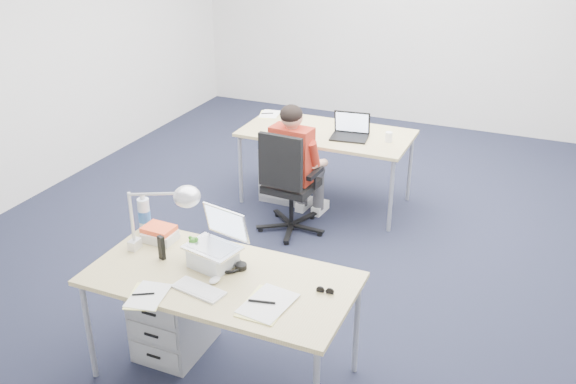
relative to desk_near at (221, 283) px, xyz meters
The scene contains 24 objects.
floor 1.96m from the desk_near, 91.33° to the left, with size 7.00×7.00×0.00m, color black.
room 2.10m from the desk_near, 91.33° to the left, with size 6.02×7.02×2.80m.
desk_near is the anchor object (origin of this frame).
desk_far 2.63m from the desk_near, 96.49° to the left, with size 1.60×0.80×0.73m.
office_chair 1.99m from the desk_near, 101.12° to the left, with size 0.65×0.65×0.98m.
seated_person 2.12m from the desk_near, 99.94° to the left, with size 0.38×0.66×1.17m.
drawer_pedestal_near 0.60m from the desk_near, 167.00° to the left, with size 0.40×0.50×0.55m, color #96989B.
drawer_pedestal_far 2.73m from the desk_near, 105.08° to the left, with size 0.40×0.50×0.55m, color #96989B.
silver_laptop 0.26m from the desk_near, 137.57° to the left, with size 0.32×0.25×0.34m, color silver, non-canonical shape.
wireless_keyboard 0.19m from the desk_near, 103.46° to the right, with size 0.32×0.13×0.02m, color white.
computer_mouse 0.09m from the desk_near, 91.97° to the right, with size 0.05×0.08×0.03m, color white.
headphones 0.13m from the desk_near, 92.82° to the left, with size 0.23×0.18×0.04m, color black, non-canonical shape.
can_koozie 0.11m from the desk_near, 129.40° to the left, with size 0.06×0.06×0.10m, color #161C45.
water_bottle 0.83m from the desk_near, 157.15° to the left, with size 0.08×0.08×0.26m, color silver.
bear_figurine 0.29m from the desk_near, 155.87° to the left, with size 0.09×0.07×0.16m, color #2A8022, non-canonical shape.
book_stack 0.63m from the desk_near, 158.41° to the left, with size 0.21×0.16×0.10m, color silver.
cordless_phone 0.45m from the desk_near, behind, with size 0.04×0.03×0.16m, color black.
papers_left 0.45m from the desk_near, 129.25° to the right, with size 0.19×0.27×0.01m, color #FFFE93.
papers_right 0.40m from the desk_near, 22.83° to the right, with size 0.23×0.33×0.01m, color #FFFE93.
sunglasses 0.64m from the desk_near, ahead, with size 0.11×0.05×0.02m, color black, non-canonical shape.
desk_lamp 0.59m from the desk_near, behind, with size 0.47×0.17×0.54m, color silver, non-canonical shape.
dark_laptop 2.53m from the desk_near, 90.95° to the left, with size 0.34×0.32×0.24m, color black, non-canonical shape.
far_cup 2.61m from the desk_near, 83.12° to the left, with size 0.06×0.06×0.09m, color white.
far_papers 3.03m from the desk_near, 109.55° to the left, with size 0.18×0.26×0.01m, color white.
Camera 1 is at (1.69, -4.63, 2.81)m, focal length 40.00 mm.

